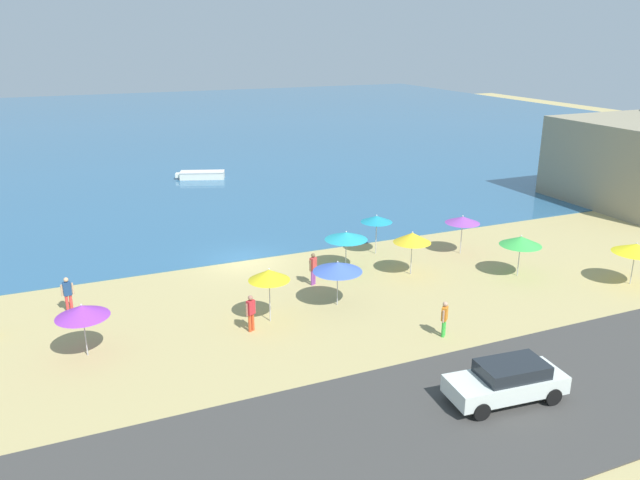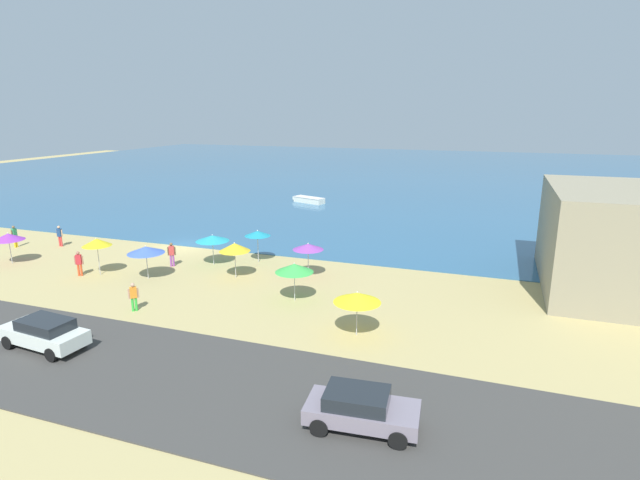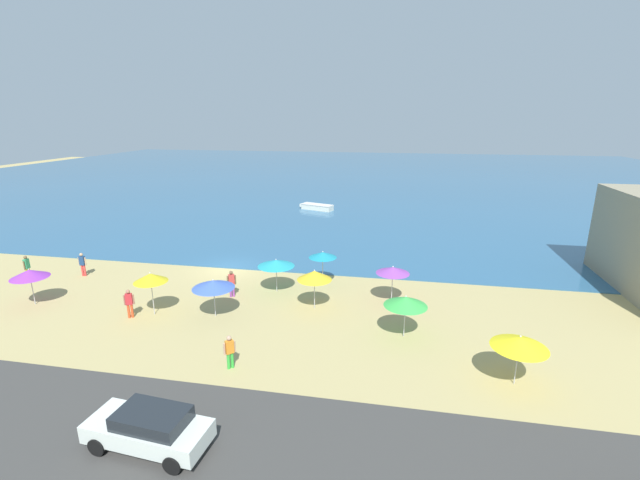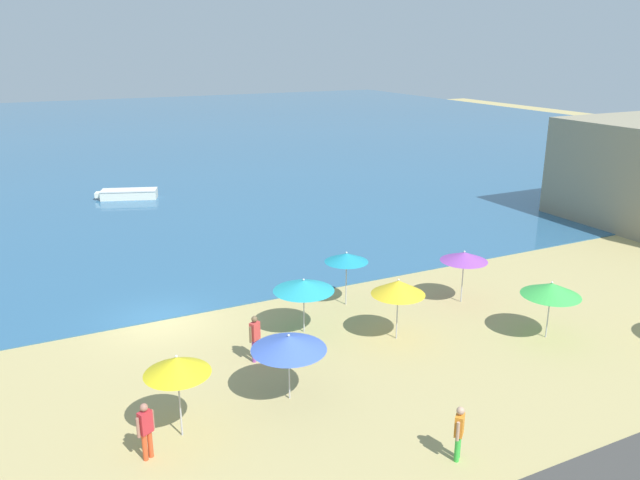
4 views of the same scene
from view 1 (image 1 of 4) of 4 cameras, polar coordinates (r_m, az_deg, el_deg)
The scene contains 18 objects.
ground_plane at distance 36.50m, azimuth -6.98°, elevation -1.90°, with size 160.00×160.00×0.00m, color tan.
sea at distance 89.34m, azimuth -17.30°, elevation 9.55°, with size 150.00×110.00×0.05m, color #2E5F86.
coastal_road at distance 21.68m, azimuth 7.46°, elevation -17.25°, with size 80.00×8.00×0.06m, color #3D3B39.
beach_umbrella_0 at distance 33.94m, azimuth 8.44°, elevation 0.22°, with size 2.06×2.06×2.46m.
beach_umbrella_1 at distance 28.10m, azimuth -4.68°, elevation -3.20°, with size 1.90×1.90×2.60m.
beach_umbrella_2 at distance 36.91m, azimuth 5.20°, elevation 1.93°, with size 1.88×1.88×2.42m.
beach_umbrella_3 at distance 34.37m, azimuth 2.41°, elevation 0.38°, with size 2.39×2.39×2.24m.
beach_umbrella_4 at distance 37.75m, azimuth 12.91°, elevation 1.81°, with size 2.04×2.04×2.37m.
beach_umbrella_5 at distance 36.20m, azimuth 26.92°, elevation -0.68°, with size 2.35×2.35×2.31m.
beach_umbrella_6 at distance 35.12m, azimuth 17.89°, elevation -0.08°, with size 2.24×2.24×2.31m.
beach_umbrella_8 at distance 29.82m, azimuth 1.62°, elevation -2.47°, with size 2.40×2.40×2.27m.
beach_umbrella_9 at distance 26.92m, azimuth -20.93°, elevation -6.09°, with size 2.16×2.16×2.31m.
bather_0 at distance 27.78m, azimuth -6.34°, elevation -6.49°, with size 0.52×0.36×1.71m.
bather_2 at distance 31.81m, azimuth -22.08°, elevation -4.46°, with size 0.57×0.25×1.73m.
bather_3 at distance 32.53m, azimuth -0.62°, elevation -2.50°, with size 0.51×0.37×1.75m.
bather_4 at distance 27.71m, azimuth 11.31°, elevation -6.92°, with size 0.44×0.42×1.63m.
parked_car_0 at distance 23.72m, azimuth 16.73°, elevation -12.22°, with size 4.41×2.10×1.45m.
skiff_nearshore at distance 57.46m, azimuth -10.77°, elevation 5.86°, with size 4.42×2.53×0.68m.
Camera 1 is at (-9.36, -32.94, 12.63)m, focal length 35.00 mm.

